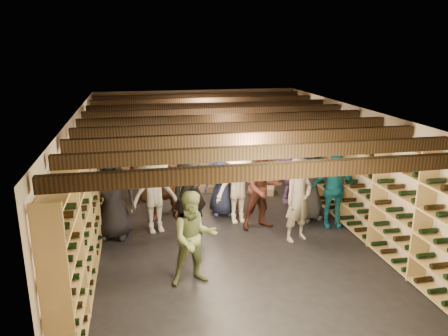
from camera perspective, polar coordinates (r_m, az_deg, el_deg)
name	(u,v)px	position (r m, az deg, el deg)	size (l,w,h in m)	color
ground	(226,230)	(8.92, 0.22, -8.05)	(8.00, 8.00, 0.00)	black
walls	(226,173)	(8.50, 0.23, -0.64)	(5.52, 8.02, 2.40)	#C5B299
ceiling	(226,112)	(8.24, 0.24, 7.38)	(5.50, 8.00, 0.01)	beige
ceiling_joists	(226,119)	(8.26, 0.24, 6.42)	(5.40, 7.12, 0.18)	black
wine_rack_left	(90,187)	(8.43, -17.16, -2.42)	(0.32, 7.50, 2.15)	tan
wine_rack_right	(347,172)	(9.38, 15.80, -0.46)	(0.32, 7.50, 2.15)	tan
wine_rack_back	(198,139)	(12.19, -3.41, 3.86)	(4.70, 0.30, 2.15)	tan
crate_stack_left	(153,189)	(10.67, -9.25, -2.68)	(0.59, 0.51, 0.51)	#A58557
crate_stack_right	(208,184)	(11.13, -2.04, -2.14)	(0.58, 0.48, 0.34)	#A58557
crate_loose	(264,190)	(10.97, 5.21, -2.94)	(0.50, 0.33, 0.17)	#A58557
person_0	(112,192)	(8.54, -14.41, -3.06)	(0.90, 0.59, 1.84)	black
person_1	(190,190)	(8.37, -4.45, -2.92)	(0.68, 0.44, 1.86)	black
person_2	(194,238)	(6.79, -3.93, -9.16)	(0.73, 0.57, 1.51)	#515D36
person_3	(239,188)	(9.02, 1.93, -2.58)	(0.99, 0.57, 1.53)	beige
person_4	(333,189)	(9.10, 14.10, -2.71)	(0.93, 0.39, 1.58)	#106072
person_5	(164,175)	(9.27, -7.84, -0.96)	(1.77, 0.56, 1.91)	brown
person_6	(224,177)	(9.42, -0.05, -1.25)	(0.82, 0.54, 1.69)	#1C2340
person_7	(298,200)	(8.33, 9.69, -4.15)	(0.58, 0.38, 1.60)	gray
person_8	(263,188)	(8.75, 5.07, -2.66)	(0.82, 0.64, 1.69)	#48231B
person_9	(155,195)	(8.65, -9.02, -3.53)	(1.00, 0.57, 1.54)	#A2A295
person_10	(179,175)	(9.74, -5.86, -0.97)	(0.95, 0.39, 1.61)	#29502D
person_11	(295,168)	(10.33, 9.30, 0.03)	(1.54, 0.49, 1.66)	#805C98
person_12	(310,177)	(9.32, 11.20, -1.20)	(0.91, 0.59, 1.86)	#34353A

